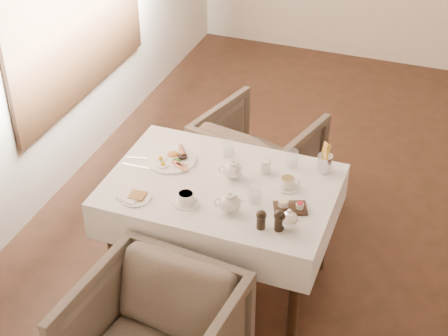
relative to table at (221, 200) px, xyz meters
name	(u,v)px	position (x,y,z in m)	size (l,w,h in m)	color
table	(221,200)	(0.00, 0.00, 0.00)	(1.28, 0.88, 0.75)	black
armchair_far	(258,158)	(-0.07, 0.91, -0.30)	(0.72, 0.74, 0.67)	brown
breakfast_plate	(172,159)	(-0.35, 0.12, 0.13)	(0.29, 0.29, 0.04)	white
side_plate	(134,197)	(-0.40, -0.29, 0.12)	(0.18, 0.17, 0.02)	white
teapot_centre	(233,169)	(0.04, 0.08, 0.18)	(0.15, 0.12, 0.12)	white
teapot_front	(230,202)	(0.13, -0.22, 0.18)	(0.16, 0.12, 0.13)	white
creamer	(265,165)	(0.19, 0.20, 0.16)	(0.07, 0.07, 0.08)	white
teacup_near	(186,199)	(-0.12, -0.23, 0.15)	(0.14, 0.14, 0.07)	white
teacup_far	(288,183)	(0.36, 0.09, 0.15)	(0.13, 0.13, 0.06)	white
glass_left	(229,148)	(-0.06, 0.29, 0.16)	(0.07, 0.07, 0.10)	silver
glass_mid	(255,194)	(0.23, -0.09, 0.17)	(0.07, 0.07, 0.10)	silver
glass_right	(292,159)	(0.32, 0.31, 0.17)	(0.07, 0.07, 0.10)	silver
condiment_board	(290,207)	(0.42, -0.09, 0.13)	(0.21, 0.17, 0.04)	black
pepper_mill_left	(261,219)	(0.33, -0.29, 0.17)	(0.05, 0.05, 0.11)	black
pepper_mill_right	(279,220)	(0.42, -0.27, 0.18)	(0.06, 0.06, 0.12)	black
silver_pot	(289,219)	(0.46, -0.25, 0.18)	(0.12, 0.10, 0.13)	white
fries_cup	(325,159)	(0.51, 0.33, 0.20)	(0.09, 0.09, 0.18)	silver
cutlery_fork	(143,158)	(-0.52, 0.08, 0.12)	(0.02, 0.20, 0.00)	silver
cutlery_knife	(136,166)	(-0.53, -0.01, 0.12)	(0.01, 0.19, 0.00)	silver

